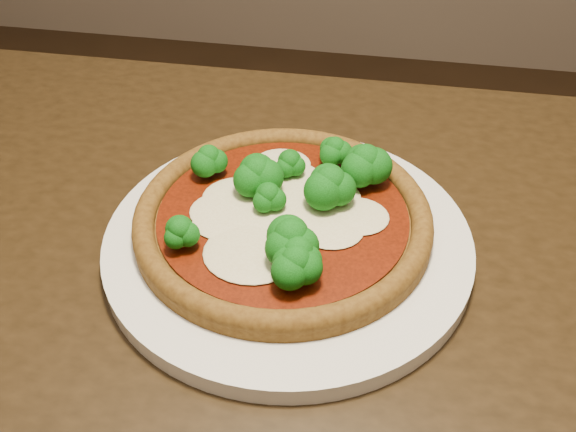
# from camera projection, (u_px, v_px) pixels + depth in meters

# --- Properties ---
(dining_table) EXTENTS (1.17, 0.78, 0.75)m
(dining_table) POSITION_uv_depth(u_px,v_px,m) (323.00, 362.00, 0.63)
(dining_table) COLOR black
(dining_table) RESTS_ON floor
(plate) EXTENTS (0.34, 0.34, 0.02)m
(plate) POSITION_uv_depth(u_px,v_px,m) (288.00, 241.00, 0.60)
(plate) COLOR white
(plate) RESTS_ON dining_table
(pizza) EXTENTS (0.28, 0.28, 0.06)m
(pizza) POSITION_uv_depth(u_px,v_px,m) (285.00, 212.00, 0.59)
(pizza) COLOR brown
(pizza) RESTS_ON plate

